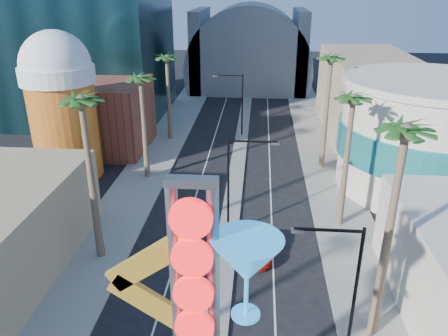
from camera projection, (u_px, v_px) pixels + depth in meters
The scene contains 19 objects.
sidewalk_west at pixel (154, 159), 49.28m from camera, with size 5.00×100.00×0.15m, color gray.
sidewalk_east at pixel (325, 164), 47.84m from camera, with size 5.00×100.00×0.15m, color gray.
median at pixel (239, 152), 51.31m from camera, with size 1.60×84.00×0.15m, color gray.
brick_filler_west at pixel (103, 116), 50.98m from camera, with size 10.00×10.00×8.00m, color brown.
filler_east at pixel (365, 93), 57.31m from camera, with size 10.00×20.00×10.00m, color tan.
beer_mug at pixel (61, 101), 42.22m from camera, with size 7.00×7.00×14.50m.
turquoise_building at pixel (429, 136), 40.57m from camera, with size 16.60×16.60×10.60m.
canopy at pixel (249, 65), 80.79m from camera, with size 22.00×16.00×22.00m.
neon_sign at pixel (217, 306), 16.30m from camera, with size 6.53×2.60×12.55m.
streetlight_0 at pixel (236, 178), 32.89m from camera, with size 3.79×0.25×8.00m.
streetlight_1 at pixel (238, 99), 54.96m from camera, with size 3.79×0.25×8.00m.
streetlight_2 at pixel (347, 283), 21.44m from camera, with size 3.45×0.25×8.00m.
palm_1 at pixel (82, 113), 27.61m from camera, with size 2.40×2.40×12.70m.
palm_2 at pixel (141, 86), 40.96m from camera, with size 2.40×2.40×11.20m.
palm_3 at pixel (167, 64), 51.96m from camera, with size 2.40×2.40×11.20m.
palm_5 at pixel (403, 148), 20.57m from camera, with size 2.40×2.40×13.20m.
palm_6 at pixel (352, 108), 32.09m from camera, with size 2.40×2.40×11.70m.
palm_7 at pixel (331, 66), 42.73m from camera, with size 2.40×2.40×12.70m.
red_pickup at pixel (259, 247), 31.79m from camera, with size 2.20×4.78×1.33m, color #B7190E.
Camera 1 is at (2.16, -9.92, 18.48)m, focal length 35.00 mm.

